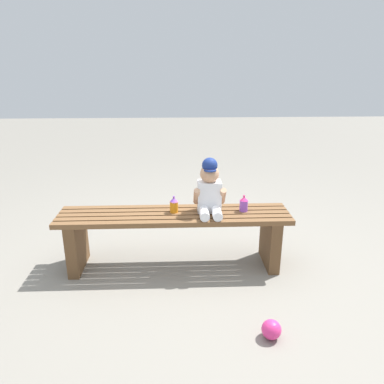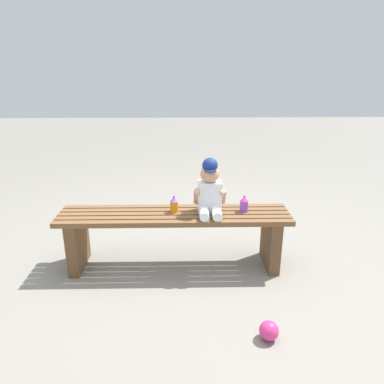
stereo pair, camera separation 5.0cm
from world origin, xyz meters
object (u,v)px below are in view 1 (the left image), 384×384
Objects in this scene: toy_ball at (271,329)px; park_bench at (174,230)px; sippy_cup_left at (174,205)px; sippy_cup_right at (244,204)px; child_figure at (210,189)px.

park_bench is at bearing 123.74° from toy_ball.
sippy_cup_left is at bearing 82.91° from park_bench.
park_bench is at bearing -97.09° from sippy_cup_left.
sippy_cup_right is (0.51, 0.02, 0.20)m from park_bench.
park_bench is at bearing -176.97° from child_figure.
toy_ball is (0.54, -0.83, -0.43)m from sippy_cup_left.
sippy_cup_left is (0.00, 0.02, 0.20)m from park_bench.
park_bench is 1.01m from toy_ball.
park_bench is 13.60× the size of sippy_cup_left.
sippy_cup_right reaches higher than toy_ball.
park_bench is 0.41m from child_figure.
child_figure reaches higher than sippy_cup_left.
child_figure is 3.26× the size of sippy_cup_right.
sippy_cup_left is (-0.26, 0.01, -0.12)m from child_figure.
sippy_cup_right is 0.94m from toy_ball.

